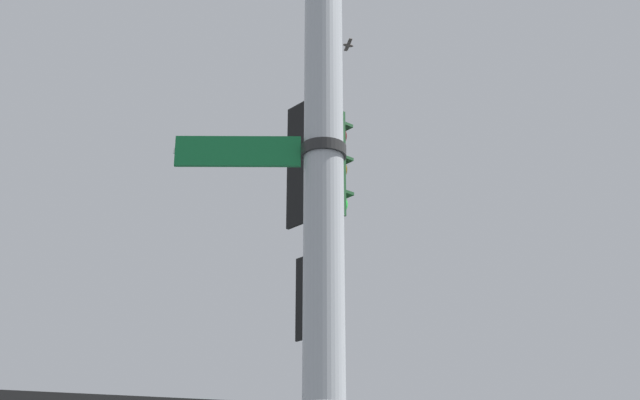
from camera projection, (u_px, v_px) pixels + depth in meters
name	position (u px, v px, depth m)	size (l,w,h in m)	color
signal_pole	(324.00, 292.00, 5.69)	(0.27, 0.27, 6.41)	#ADB2B7
mast_arm	(319.00, 162.00, 10.08)	(0.16, 0.16, 7.41)	#ADB2B7
traffic_light_nearest_pole	(322.00, 164.00, 8.22)	(0.54, 0.49, 1.31)	black
traffic_light_mid_inner	(319.00, 298.00, 12.61)	(0.54, 0.49, 1.31)	black
street_name_sign	(287.00, 152.00, 6.05)	(0.83, 0.94, 0.22)	#147238
bird_flying	(348.00, 45.00, 15.04)	(0.30, 0.19, 0.08)	#4C4742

